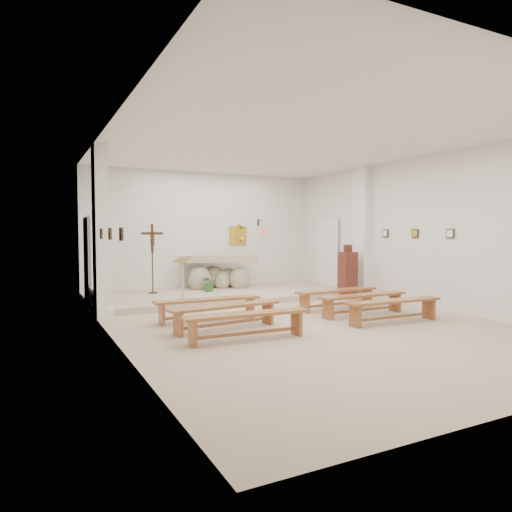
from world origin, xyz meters
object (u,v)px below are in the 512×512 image
lectern (183,278)px  crucifix_stand (152,253)px  bench_right_third (394,306)px  bench_left_front (208,304)px  bench_left_third (247,320)px  altar (219,274)px  bench_right_front (337,294)px  bench_left_second (226,311)px  donation_pedestal (348,275)px  bench_right_second (363,299)px

lectern → crucifix_stand: (-0.33, 1.57, 0.52)m
bench_right_third → crucifix_stand: bearing=123.9°
bench_left_front → bench_right_third: same height
bench_left_front → bench_left_third: bearing=-88.9°
altar → bench_right_front: size_ratio=1.00×
altar → bench_left_second: bearing=-98.3°
altar → donation_pedestal: 3.64m
bench_right_second → altar: bearing=104.5°
bench_left_third → bench_right_third: size_ratio=1.00×
crucifix_stand → bench_left_third: size_ratio=0.85×
crucifix_stand → bench_left_third: (0.24, -5.21, -0.86)m
bench_right_front → bench_left_second: same height
lectern → bench_right_front: 3.57m
crucifix_stand → bench_right_third: bearing=-48.5°
bench_left_front → bench_left_second: bearing=-88.9°
bench_right_front → altar: bearing=105.9°
crucifix_stand → bench_left_second: crucifix_stand is taller
donation_pedestal → bench_right_third: donation_pedestal is taller
donation_pedestal → bench_right_third: 3.28m
bench_right_third → bench_right_front: bearing=91.0°
bench_left_second → bench_right_second: bearing=-6.6°
altar → donation_pedestal: (2.62, -2.53, 0.08)m
donation_pedestal → bench_right_second: donation_pedestal is taller
bench_left_front → bench_left_second: size_ratio=0.99×
crucifix_stand → bench_right_third: crucifix_stand is taller
bench_right_second → lectern: bearing=136.1°
lectern → bench_right_front: size_ratio=0.50×
crucifix_stand → bench_right_front: crucifix_stand is taller
bench_right_front → bench_left_third: 3.60m
bench_left_third → bench_right_third: same height
altar → bench_left_third: altar is taller
bench_left_second → altar: bearing=62.6°
crucifix_stand → bench_left_front: crucifix_stand is taller
bench_left_front → bench_right_second: same height
bench_left_third → bench_right_front: bearing=31.5°
crucifix_stand → bench_left_second: 4.40m
bench_left_front → donation_pedestal: bearing=16.7°
lectern → bench_left_third: (-0.09, -3.64, -0.34)m
donation_pedestal → bench_left_second: donation_pedestal is taller
donation_pedestal → crucifix_stand: bearing=156.3°
crucifix_stand → lectern: bearing=-69.7°
donation_pedestal → bench_right_second: 2.48m
altar → bench_left_front: altar is taller
bench_right_third → bench_left_third: bearing=-179.0°
altar → bench_left_second: altar is taller
donation_pedestal → bench_right_third: bearing=-110.9°
altar → bench_left_front: 4.15m
crucifix_stand → bench_right_third: 6.26m
bench_left_third → altar: bearing=74.1°
lectern → bench_right_third: 4.75m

